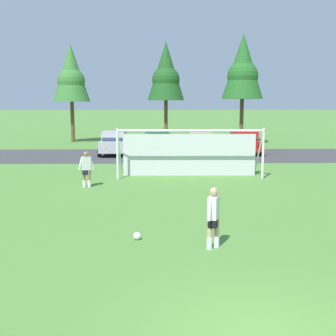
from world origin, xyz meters
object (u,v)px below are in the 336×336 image
player_midfield_center (86,169)px  parked_car_slot_center_left (200,144)px  player_winger_left (213,218)px  soccer_ball (137,236)px  parked_car_slot_center (244,142)px  parked_car_slot_far_left (114,143)px  soccer_goal (189,152)px  parked_car_slot_left (158,144)px

player_midfield_center → parked_car_slot_center_left: bearing=61.2°
player_winger_left → player_midfield_center: bearing=119.4°
soccer_ball → parked_car_slot_center_left: (3.55, 18.99, 0.77)m
soccer_ball → parked_car_slot_center: size_ratio=0.05×
soccer_ball → parked_car_slot_far_left: size_ratio=0.05×
soccer_goal → parked_car_slot_far_left: (-4.89, 9.46, -0.42)m
parked_car_slot_left → parked_car_slot_center: same height
soccer_goal → player_winger_left: soccer_goal is taller
player_winger_left → parked_car_slot_center_left: size_ratio=0.39×
parked_car_slot_far_left → parked_car_slot_left: bearing=-20.9°
player_midfield_center → player_winger_left: size_ratio=1.00×
soccer_ball → soccer_goal: soccer_goal is taller
soccer_ball → player_winger_left: 2.29m
parked_car_slot_center → soccer_ball: bearing=-109.0°
soccer_goal → parked_car_slot_center: (4.85, 10.03, -0.42)m
player_midfield_center → parked_car_slot_center: 16.15m
player_midfield_center → parked_car_slot_left: parked_car_slot_left is taller
soccer_ball → parked_car_slot_center_left: 19.34m
player_winger_left → parked_car_slot_center: (5.01, 21.27, 0.05)m
soccer_ball → player_winger_left: player_winger_left is taller
parked_car_slot_center_left → parked_car_slot_left: bearing=-175.3°
parked_car_slot_center_left → player_winger_left: bearing=-94.3°
soccer_ball → parked_car_slot_center: (7.07, 20.54, 0.77)m
parked_car_slot_far_left → parked_car_slot_left: 3.43m
soccer_goal → player_winger_left: 11.26m
player_midfield_center → parked_car_slot_far_left: parked_car_slot_far_left is taller
soccer_ball → parked_car_slot_left: (0.52, 18.74, 0.77)m
soccer_goal → parked_car_slot_left: bearing=101.6°
parked_car_slot_center_left → soccer_ball: bearing=-100.6°
parked_car_slot_left → parked_car_slot_center: bearing=15.4°
player_midfield_center → parked_car_slot_center_left: size_ratio=0.39×
parked_car_slot_left → parked_car_slot_center_left: bearing=4.7°
player_midfield_center → soccer_goal: bearing=30.2°
player_winger_left → parked_car_slot_center: size_ratio=0.38×
soccer_ball → parked_car_slot_left: bearing=88.4°
parked_car_slot_far_left → parked_car_slot_center_left: bearing=-8.9°
player_winger_left → parked_car_slot_center: bearing=76.7°
player_midfield_center → parked_car_slot_center: size_ratio=0.38×
parked_car_slot_left → soccer_goal: bearing=-78.4°
parked_car_slot_left → parked_car_slot_center_left: (3.02, 0.25, 0.00)m
soccer_ball → soccer_goal: size_ratio=0.03×
player_winger_left → parked_car_slot_far_left: (-4.73, 20.70, 0.05)m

